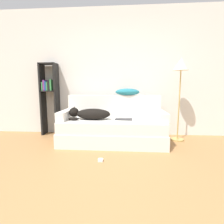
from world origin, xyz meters
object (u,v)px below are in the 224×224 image
object	(u,v)px
throw_pillow	(127,92)
power_adapter	(101,160)
dog	(90,114)
couch	(112,131)
laptop	(124,119)
floor_lamp	(181,72)
bookshelf	(50,95)

from	to	relation	value
throw_pillow	power_adapter	xyz separation A→B (m)	(-0.38, -1.22, -0.93)
dog	throw_pillow	size ratio (longest dim) A/B	1.60
dog	throw_pillow	bearing A→B (deg)	30.93
couch	laptop	size ratio (longest dim) A/B	5.90
dog	floor_lamp	world-z (taller)	floor_lamp
floor_lamp	throw_pillow	bearing A→B (deg)	174.57
bookshelf	floor_lamp	distance (m)	2.73
couch	laptop	world-z (taller)	laptop
bookshelf	couch	bearing A→B (deg)	-19.69
couch	dog	xyz separation A→B (m)	(-0.41, -0.05, 0.33)
couch	throw_pillow	world-z (taller)	throw_pillow
couch	dog	world-z (taller)	dog
throw_pillow	bookshelf	xyz separation A→B (m)	(-1.69, 0.14, -0.07)
couch	power_adapter	world-z (taller)	couch
dog	laptop	bearing A→B (deg)	3.72
throw_pillow	floor_lamp	xyz separation A→B (m)	(1.00, -0.09, 0.39)
laptop	power_adapter	bearing A→B (deg)	-106.87
couch	bookshelf	distance (m)	1.64
throw_pillow	power_adapter	size ratio (longest dim) A/B	7.01
laptop	throw_pillow	bearing A→B (deg)	83.46
laptop	floor_lamp	distance (m)	1.40
bookshelf	floor_lamp	size ratio (longest dim) A/B	0.97
laptop	floor_lamp	size ratio (longest dim) A/B	0.20
couch	throw_pillow	xyz separation A→B (m)	(0.27, 0.36, 0.72)
laptop	throw_pillow	world-z (taller)	throw_pillow
dog	laptop	xyz separation A→B (m)	(0.62, 0.04, -0.10)
bookshelf	laptop	bearing A→B (deg)	-17.46
power_adapter	couch	bearing A→B (deg)	83.17
couch	floor_lamp	size ratio (longest dim) A/B	1.20
laptop	dog	bearing A→B (deg)	-172.91
couch	throw_pillow	size ratio (longest dim) A/B	3.98
dog	power_adapter	world-z (taller)	dog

